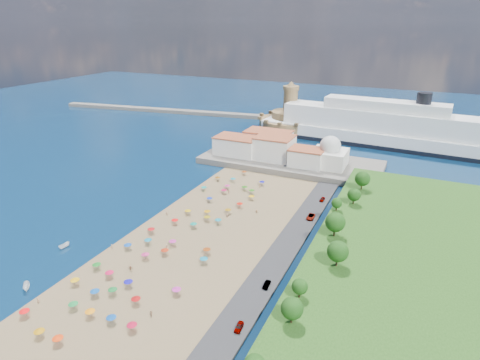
% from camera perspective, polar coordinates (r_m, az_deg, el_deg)
% --- Properties ---
extents(ground, '(700.00, 700.00, 0.00)m').
position_cam_1_polar(ground, '(148.25, -5.49, -5.89)').
color(ground, '#071938').
rests_on(ground, ground).
extents(terrace, '(90.00, 36.00, 3.00)m').
position_cam_1_polar(terrace, '(205.68, 7.15, 2.56)').
color(terrace, '#59544C').
rests_on(terrace, ground).
extents(jetty, '(18.00, 70.00, 2.40)m').
position_cam_1_polar(jetty, '(244.11, 4.79, 5.67)').
color(jetty, '#59544C').
rests_on(jetty, ground).
extents(breakwater, '(199.03, 34.77, 2.60)m').
position_cam_1_polar(breakwater, '(326.61, -8.90, 9.63)').
color(breakwater, '#59544C').
rests_on(breakwater, ground).
extents(waterfront_buildings, '(57.00, 29.00, 11.00)m').
position_cam_1_polar(waterfront_buildings, '(208.33, 3.87, 4.78)').
color(waterfront_buildings, silver).
rests_on(waterfront_buildings, terrace).
extents(domed_building, '(16.00, 16.00, 15.00)m').
position_cam_1_polar(domed_building, '(196.76, 12.62, 3.60)').
color(domed_building, silver).
rests_on(domed_building, terrace).
extents(fortress, '(40.00, 40.00, 32.40)m').
position_cam_1_polar(fortress, '(270.22, 7.06, 8.37)').
color(fortress, olive).
rests_on(fortress, ground).
extents(cruise_ship, '(148.29, 31.07, 32.17)m').
position_cam_1_polar(cruise_ship, '(249.56, 19.61, 6.82)').
color(cruise_ship, black).
rests_on(cruise_ship, ground).
extents(beach_parasols, '(31.88, 117.81, 2.20)m').
position_cam_1_polar(beach_parasols, '(137.55, -8.72, -7.39)').
color(beach_parasols, gray).
rests_on(beach_parasols, beach).
extents(beachgoers, '(33.55, 96.46, 1.83)m').
position_cam_1_polar(beachgoers, '(140.33, -7.01, -7.15)').
color(beachgoers, tan).
rests_on(beachgoers, beach).
extents(moored_boats, '(10.69, 24.36, 1.68)m').
position_cam_1_polar(moored_boats, '(134.19, -26.00, -11.04)').
color(moored_boats, white).
rests_on(moored_boats, ground).
extents(parked_cars, '(2.47, 83.78, 1.44)m').
position_cam_1_polar(parked_cars, '(136.73, 8.25, -7.92)').
color(parked_cars, gray).
rests_on(parked_cars, promenade).
extents(hillside_trees, '(12.31, 106.40, 7.89)m').
position_cam_1_polar(hillside_trees, '(125.25, 13.52, -6.68)').
color(hillside_trees, '#382314').
rests_on(hillside_trees, hillside).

